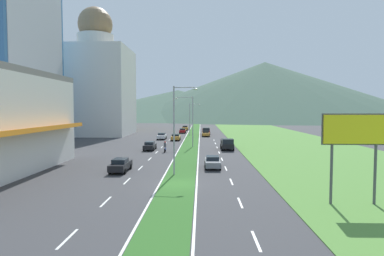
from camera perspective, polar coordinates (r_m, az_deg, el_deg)
name	(u,v)px	position (r m, az deg, el deg)	size (l,w,h in m)	color
ground_plane	(178,185)	(30.91, -2.47, -9.86)	(600.00, 600.00, 0.00)	#38383A
grass_median	(193,135)	(90.32, 0.22, -1.15)	(3.20, 240.00, 0.06)	#2D6023
grass_verge_right	(268,135)	(92.16, 13.13, -1.14)	(24.00, 240.00, 0.06)	#518438
lane_dash_left_1	(68,239)	(19.89, -20.91, -17.62)	(0.16, 2.80, 0.01)	silver
lane_dash_left_2	(106,202)	(26.27, -14.83, -12.33)	(0.16, 2.80, 0.01)	silver
lane_dash_left_3	(127,181)	(32.95, -11.29, -9.08)	(0.16, 2.80, 0.01)	silver
lane_dash_left_4	(140,168)	(39.78, -9.00, -6.92)	(0.16, 2.80, 0.01)	silver
lane_dash_left_5	(150,159)	(46.70, -7.39, -5.38)	(0.16, 2.80, 0.01)	silver
lane_dash_left_6	(157,152)	(53.66, -6.20, -4.24)	(0.16, 2.80, 0.01)	silver
lane_dash_left_7	(162,147)	(60.67, -5.29, -3.37)	(0.16, 2.80, 0.01)	silver
lane_dash_left_8	(166,143)	(67.69, -4.57, -2.67)	(0.16, 2.80, 0.01)	silver
lane_dash_left_9	(169,140)	(74.73, -3.99, -2.10)	(0.16, 2.80, 0.01)	silver
lane_dash_right_1	(256,241)	(18.76, 11.14, -18.77)	(0.16, 2.80, 0.01)	silver
lane_dash_right_2	(240,203)	(25.42, 8.41, -12.78)	(0.16, 2.80, 0.01)	silver
lane_dash_right_3	(231,182)	(32.28, 6.89, -9.30)	(0.16, 2.80, 0.01)	silver
lane_dash_right_4	(226,168)	(39.23, 5.93, -7.04)	(0.16, 2.80, 0.01)	silver
lane_dash_right_5	(222,159)	(46.23, 5.26, -5.46)	(0.16, 2.80, 0.01)	silver
lane_dash_right_6	(219,153)	(53.26, 4.77, -4.29)	(0.16, 2.80, 0.01)	silver
lane_dash_right_7	(217,147)	(60.31, 4.39, -3.40)	(0.16, 2.80, 0.01)	silver
lane_dash_right_8	(215,143)	(67.37, 4.10, -2.70)	(0.16, 2.80, 0.01)	silver
lane_dash_right_9	(214,140)	(74.44, 3.86, -2.12)	(0.16, 2.80, 0.01)	silver
edge_line_median_left	(187,135)	(90.38, -0.89, -1.16)	(0.16, 240.00, 0.01)	silver
edge_line_median_right	(200,135)	(90.30, 1.33, -1.16)	(0.16, 240.00, 0.01)	silver
domed_building	(96,84)	(93.45, -16.39, 7.35)	(18.22, 18.22, 34.52)	silver
midrise_colored	(98,92)	(118.12, -16.04, 6.03)	(15.04, 15.04, 25.82)	yellow
hill_far_left	(95,103)	(318.22, -16.57, 4.22)	(170.61, 170.61, 25.83)	#516B56
hill_far_center	(178,104)	(257.51, -2.51, 4.19)	(188.23, 188.23, 22.05)	#3D5647
hill_far_right	(265,90)	(263.69, 12.57, 6.46)	(234.48, 234.48, 43.85)	#3D5647
street_lamp_near	(176,125)	(34.53, -2.73, 0.60)	(2.64, 0.45, 9.48)	#99999E
street_lamp_mid	(191,118)	(60.58, -0.24, 1.81)	(3.49, 0.51, 9.40)	#99999E
street_lamp_far	(191,117)	(86.62, -0.19, 1.93)	(2.98, 0.28, 8.55)	#99999E
billboard_roadside	(355,135)	(26.47, 26.54, -1.15)	(4.72, 0.28, 6.73)	#4C4C51
car_0	(162,136)	(76.49, -5.30, -1.41)	(1.98, 4.63, 1.49)	silver
car_1	(213,162)	(39.33, 3.61, -5.92)	(1.89, 4.53, 1.41)	slate
car_2	(176,137)	(73.61, -2.86, -1.60)	(2.03, 4.18, 1.44)	#C6842D
car_3	(185,128)	(109.07, -1.20, 0.02)	(1.99, 4.23, 1.52)	#C6842D
car_4	(183,131)	(95.69, -1.65, -0.47)	(1.91, 4.39, 1.41)	maroon
car_5	(120,165)	(37.85, -12.39, -6.31)	(1.88, 4.66, 1.49)	black
car_6	(206,133)	(84.28, 2.43, -0.97)	(1.99, 4.29, 1.51)	#C6842D
car_7	(150,146)	(56.66, -7.38, -3.09)	(1.87, 4.58, 1.47)	black
pickup_truck_0	(206,131)	(89.48, 2.47, -0.58)	(2.18, 5.40, 2.00)	maroon
pickup_truck_1	(227,144)	(56.99, 6.17, -2.81)	(2.18, 5.40, 2.00)	black
motorcycle_rider	(165,148)	(53.75, -4.73, -3.43)	(0.36, 2.00, 1.80)	black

